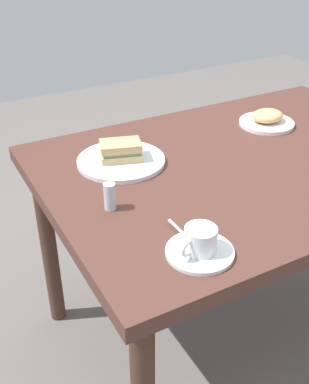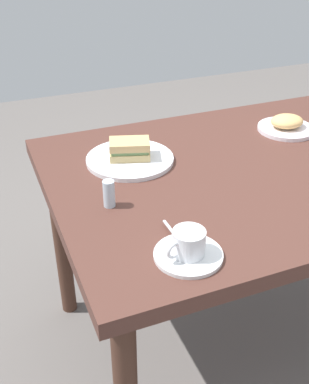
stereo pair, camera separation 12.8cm
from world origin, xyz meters
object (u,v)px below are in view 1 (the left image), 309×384
(coffee_saucer, at_px, (200,252))
(coffee_cup, at_px, (200,239))
(side_plate, at_px, (266,123))
(sandwich_plate, at_px, (121,161))
(dining_table, at_px, (247,180))
(spoon, at_px, (183,233))
(sandwich_front, at_px, (121,151))
(salt_shaker, at_px, (110,196))

(coffee_saucer, relative_size, coffee_cup, 1.57)
(side_plate, bearing_deg, sandwich_plate, -178.43)
(dining_table, bearing_deg, spoon, -147.87)
(sandwich_front, distance_m, coffee_saucer, 0.50)
(sandwich_plate, xyz_separation_m, coffee_saucer, (-0.03, -0.50, -0.00))
(dining_table, height_order, side_plate, side_plate)
(dining_table, relative_size, sandwich_plate, 4.76)
(coffee_saucer, relative_size, salt_shaker, 2.11)
(coffee_cup, height_order, salt_shaker, salt_shaker)
(sandwich_plate, bearing_deg, side_plate, 1.57)
(sandwich_plate, height_order, salt_shaker, salt_shaker)
(salt_shaker, bearing_deg, spoon, -62.99)
(sandwich_plate, xyz_separation_m, sandwich_front, (0.00, 0.00, 0.04))
(dining_table, xyz_separation_m, coffee_cup, (-0.41, -0.33, 0.12))
(salt_shaker, bearing_deg, sandwich_plate, 58.66)
(spoon, bearing_deg, salt_shaker, 117.01)
(side_plate, bearing_deg, spoon, -145.04)
(coffee_saucer, height_order, side_plate, side_plate)
(sandwich_plate, relative_size, coffee_cup, 2.70)
(coffee_saucer, height_order, coffee_cup, coffee_cup)
(dining_table, height_order, coffee_saucer, coffee_saucer)
(dining_table, relative_size, sandwich_front, 9.21)
(dining_table, relative_size, salt_shaker, 17.30)
(sandwich_plate, bearing_deg, salt_shaker, -121.34)
(spoon, relative_size, side_plate, 0.49)
(spoon, bearing_deg, coffee_saucer, -89.04)
(sandwich_front, distance_m, side_plate, 0.60)
(spoon, distance_m, side_plate, 0.77)
(side_plate, bearing_deg, coffee_cup, -140.82)
(coffee_cup, relative_size, spoon, 1.05)
(coffee_saucer, height_order, spoon, spoon)
(coffee_cup, height_order, spoon, coffee_cup)
(coffee_cup, bearing_deg, spoon, 89.59)
(dining_table, bearing_deg, salt_shaker, -173.82)
(sandwich_plate, xyz_separation_m, side_plate, (0.60, 0.02, 0.00))
(spoon, relative_size, salt_shaker, 1.29)
(sandwich_front, distance_m, salt_shaker, 0.26)
(sandwich_front, relative_size, side_plate, 0.72)
(sandwich_front, relative_size, coffee_cup, 1.40)
(coffee_saucer, bearing_deg, coffee_cup, -162.04)
(dining_table, xyz_separation_m, spoon, (-0.41, -0.26, 0.09))
(coffee_saucer, xyz_separation_m, side_plate, (0.63, 0.52, 0.00))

